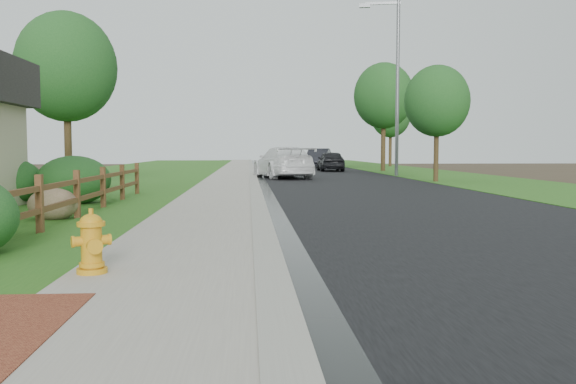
{
  "coord_description": "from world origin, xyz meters",
  "views": [
    {
      "loc": [
        0.13,
        -5.92,
        1.55
      ],
      "look_at": [
        0.88,
        5.55,
        0.74
      ],
      "focal_mm": 38.0,
      "sensor_mm": 36.0,
      "label": 1
    }
  ],
  "objects": [
    {
      "name": "fire_hydrant",
      "position": [
        -1.7,
        1.26,
        0.45
      ],
      "size": [
        0.49,
        0.41,
        0.76
      ],
      "color": "gold",
      "rests_on": "sidewalk"
    },
    {
      "name": "dark_car_far",
      "position": [
        6.1,
        45.49,
        0.83
      ],
      "size": [
        2.86,
        5.18,
        1.62
      ],
      "primitive_type": "imported",
      "rotation": [
        0.0,
        0.0,
        -0.25
      ],
      "color": "black",
      "rests_on": "road"
    },
    {
      "name": "lawn_near",
      "position": [
        -8.0,
        35.0,
        0.02
      ],
      "size": [
        9.0,
        90.0,
        0.04
      ],
      "primitive_type": "cube",
      "color": "#235418",
      "rests_on": "ground"
    },
    {
      "name": "grass_strip",
      "position": [
        -2.8,
        35.0,
        0.03
      ],
      "size": [
        1.6,
        90.0,
        0.06
      ],
      "primitive_type": "cube",
      "color": "#235418",
      "rests_on": "ground"
    },
    {
      "name": "boulder",
      "position": [
        -4.1,
        7.53,
        0.36
      ],
      "size": [
        1.25,
        1.07,
        0.72
      ],
      "primitive_type": "ellipsoid",
      "rotation": [
        0.0,
        0.0,
        0.28
      ],
      "color": "brown",
      "rests_on": "ground"
    },
    {
      "name": "wet_gutter",
      "position": [
        0.75,
        35.0,
        0.02
      ],
      "size": [
        0.5,
        90.0,
        0.0
      ],
      "primitive_type": "cube",
      "color": "black",
      "rests_on": "road"
    },
    {
      "name": "dark_car_mid",
      "position": [
        5.98,
        36.99,
        0.73
      ],
      "size": [
        1.74,
        4.2,
        1.42
      ],
      "primitive_type": "imported",
      "rotation": [
        0.0,
        0.0,
        3.13
      ],
      "color": "black",
      "rests_on": "road"
    },
    {
      "name": "tree_far_right",
      "position": [
        12.82,
        47.84,
        4.52
      ],
      "size": [
        3.51,
        3.51,
        6.47
      ],
      "color": "#352515",
      "rests_on": "ground"
    },
    {
      "name": "sidewalk",
      "position": [
        -0.9,
        35.0,
        0.05
      ],
      "size": [
        2.2,
        90.0,
        0.1
      ],
      "primitive_type": "cube",
      "color": "gray",
      "rests_on": "ground"
    },
    {
      "name": "ground",
      "position": [
        0.0,
        0.0,
        0.0
      ],
      "size": [
        120.0,
        120.0,
        0.0
      ],
      "primitive_type": "plane",
      "color": "#3C2D20"
    },
    {
      "name": "road",
      "position": [
        4.6,
        35.0,
        0.01
      ],
      "size": [
        8.0,
        90.0,
        0.02
      ],
      "primitive_type": "cube",
      "color": "black",
      "rests_on": "ground"
    },
    {
      "name": "shrub_c",
      "position": [
        -6.5,
        11.35,
        0.66
      ],
      "size": [
        2.14,
        2.14,
        1.33
      ],
      "primitive_type": "ellipsoid",
      "rotation": [
        0.0,
        0.0,
        0.18
      ],
      "color": "#18451A",
      "rests_on": "ground"
    },
    {
      "name": "ranch_fence",
      "position": [
        -3.6,
        6.4,
        0.62
      ],
      "size": [
        0.12,
        16.92,
        1.1
      ],
      "color": "#462617",
      "rests_on": "ground"
    },
    {
      "name": "white_suv",
      "position": [
        2.0,
        26.67,
        0.85
      ],
      "size": [
        3.41,
        6.06,
        1.66
      ],
      "primitive_type": "imported",
      "rotation": [
        0.0,
        0.0,
        3.34
      ],
      "color": "white",
      "rests_on": "road"
    },
    {
      "name": "curb",
      "position": [
        0.4,
        35.0,
        0.06
      ],
      "size": [
        0.4,
        90.0,
        0.12
      ],
      "primitive_type": "cube",
      "color": "gray",
      "rests_on": "ground"
    },
    {
      "name": "shrub_d",
      "position": [
        -4.73,
        11.43,
        0.69
      ],
      "size": [
        2.5,
        2.5,
        1.37
      ],
      "primitive_type": "ellipsoid",
      "rotation": [
        0.0,
        0.0,
        0.29
      ],
      "color": "#18451A",
      "rests_on": "ground"
    },
    {
      "name": "verge_far",
      "position": [
        11.5,
        35.0,
        0.02
      ],
      "size": [
        6.0,
        90.0,
        0.04
      ],
      "primitive_type": "cube",
      "color": "#235418",
      "rests_on": "ground"
    },
    {
      "name": "tree_near_left",
      "position": [
        -7.0,
        18.83,
        4.78
      ],
      "size": [
        3.92,
        3.92,
        6.95
      ],
      "color": "#352515",
      "rests_on": "ground"
    },
    {
      "name": "tree_mid_right",
      "position": [
        9.67,
        36.64,
        5.3
      ],
      "size": [
        4.21,
        4.21,
        7.64
      ],
      "color": "#352515",
      "rests_on": "ground"
    },
    {
      "name": "streetlight",
      "position": [
        8.51,
        28.82,
        5.71
      ],
      "size": [
        2.32,
        0.64,
        10.08
      ],
      "color": "slate",
      "rests_on": "ground"
    },
    {
      "name": "tree_near_right",
      "position": [
        9.0,
        22.34,
        3.81
      ],
      "size": [
        3.06,
        3.06,
        5.5
      ],
      "color": "#352515",
      "rests_on": "ground"
    }
  ]
}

